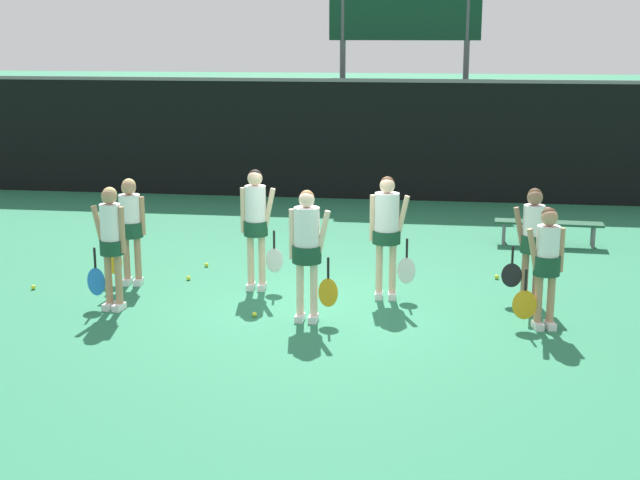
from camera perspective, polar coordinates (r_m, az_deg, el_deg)
ground_plane at (r=12.61m, az=0.11°, el=-4.24°), size 140.00×140.00×0.00m
fence_windscreen at (r=20.36m, az=3.33°, el=6.46°), size 60.00×0.08×2.74m
scoreboard at (r=21.90m, az=5.44°, el=13.69°), size 3.61×0.15×5.14m
bench_courtside at (r=16.58m, az=14.42°, el=0.95°), size 1.93×0.47×0.43m
player_0 at (r=12.54m, az=-13.24°, el=0.10°), size 0.60×0.33×1.73m
player_1 at (r=11.70m, az=-0.82°, el=-0.27°), size 0.66×0.39×1.77m
player_2 at (r=11.80m, az=14.29°, el=-1.17°), size 0.63×0.35×1.60m
player_3 at (r=13.75m, az=-12.07°, el=1.12°), size 0.64×0.37×1.63m
player_4 at (r=13.19m, az=-4.12°, el=1.37°), size 0.63×0.36×1.81m
player_5 at (r=12.75m, az=4.31°, el=0.90°), size 0.67×0.40×1.78m
player_6 at (r=12.84m, az=13.43°, el=0.23°), size 0.63×0.34×1.66m
tennis_ball_0 at (r=12.43m, az=12.83°, el=-4.68°), size 0.07×0.07×0.07m
tennis_ball_1 at (r=14.03m, az=-8.42°, el=-2.42°), size 0.07×0.07×0.07m
tennis_ball_2 at (r=14.21m, az=11.25°, el=-2.33°), size 0.07×0.07×0.07m
tennis_ball_3 at (r=14.77m, az=-7.28°, el=-1.59°), size 0.07×0.07×0.07m
tennis_ball_4 at (r=12.17m, az=-4.22°, el=-4.77°), size 0.07×0.07×0.07m
tennis_ball_5 at (r=14.06m, az=-17.87°, el=-2.89°), size 0.07×0.07×0.07m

